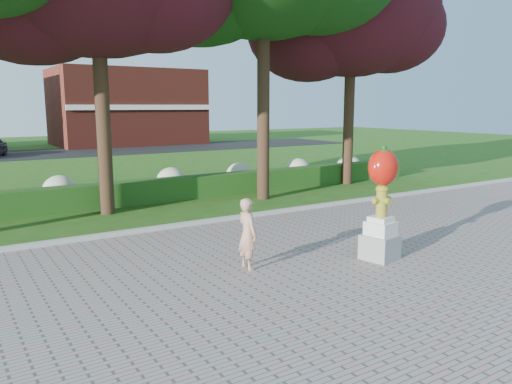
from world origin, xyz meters
The scene contains 10 objects.
ground centered at (0.00, 0.00, 0.00)m, with size 100.00×100.00×0.00m, color #254F13.
walkway centered at (0.00, -4.00, 0.02)m, with size 40.00×14.00×0.04m, color gray.
curb centered at (0.00, 3.00, 0.07)m, with size 40.00×0.18×0.15m, color #ADADA5.
lawn_hedge centered at (0.00, 7.00, 0.40)m, with size 24.00×0.70×0.80m, color #1B4112.
hydrangea_row centered at (0.57, 8.00, 0.55)m, with size 20.10×1.10×0.99m.
street centered at (0.00, 28.00, 0.01)m, with size 50.00×8.00×0.02m, color black.
building_right centered at (8.00, 34.00, 3.20)m, with size 12.00×8.00×6.40m, color maroon.
tree_far_right centered at (8.40, 6.58, 6.97)m, with size 7.88×6.72×10.21m.
hydrant_sculpture centered at (1.57, -2.02, 1.34)m, with size 0.78×0.78×2.45m.
woman centered at (-1.18, -1.02, 0.77)m, with size 0.53×0.35×1.47m, color tan.
Camera 1 is at (-6.32, -9.36, 3.33)m, focal length 35.00 mm.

